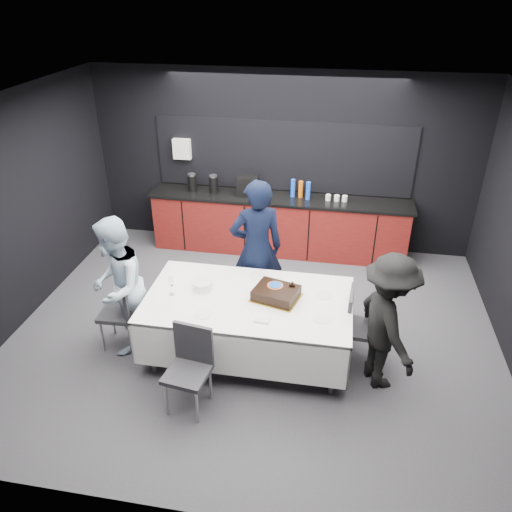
{
  "coord_description": "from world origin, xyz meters",
  "views": [
    {
      "loc": [
        0.89,
        -4.96,
        3.95
      ],
      "look_at": [
        0.0,
        0.1,
        1.05
      ],
      "focal_mm": 35.0,
      "sensor_mm": 36.0,
      "label": 1
    }
  ],
  "objects_px": {
    "chair_right": "(359,322)",
    "person_center": "(257,249)",
    "party_table": "(248,309)",
    "cake_assembly": "(276,293)",
    "plate_stack": "(202,285)",
    "chair_near": "(190,362)",
    "chair_left": "(124,308)",
    "person_left": "(117,287)",
    "champagne_flute": "(171,283)",
    "person_right": "(387,323)"
  },
  "relations": [
    {
      "from": "party_table",
      "to": "person_left",
      "type": "bearing_deg",
      "value": -175.66
    },
    {
      "from": "person_center",
      "to": "person_left",
      "type": "xyz_separation_m",
      "value": [
        -1.45,
        -0.99,
        -0.09
      ]
    },
    {
      "from": "champagne_flute",
      "to": "chair_right",
      "type": "height_order",
      "value": "champagne_flute"
    },
    {
      "from": "cake_assembly",
      "to": "party_table",
      "type": "bearing_deg",
      "value": -167.94
    },
    {
      "from": "cake_assembly",
      "to": "chair_right",
      "type": "relative_size",
      "value": 0.64
    },
    {
      "from": "chair_left",
      "to": "chair_near",
      "type": "xyz_separation_m",
      "value": [
        1.04,
        -0.78,
        0.0
      ]
    },
    {
      "from": "champagne_flute",
      "to": "person_center",
      "type": "distance_m",
      "value": 1.25
    },
    {
      "from": "chair_near",
      "to": "person_center",
      "type": "relative_size",
      "value": 0.5
    },
    {
      "from": "party_table",
      "to": "chair_left",
      "type": "relative_size",
      "value": 2.51
    },
    {
      "from": "party_table",
      "to": "champagne_flute",
      "type": "height_order",
      "value": "champagne_flute"
    },
    {
      "from": "party_table",
      "to": "plate_stack",
      "type": "height_order",
      "value": "plate_stack"
    },
    {
      "from": "person_center",
      "to": "person_right",
      "type": "bearing_deg",
      "value": 123.55
    },
    {
      "from": "plate_stack",
      "to": "person_right",
      "type": "distance_m",
      "value": 2.1
    },
    {
      "from": "champagne_flute",
      "to": "chair_right",
      "type": "distance_m",
      "value": 2.17
    },
    {
      "from": "chair_near",
      "to": "person_right",
      "type": "height_order",
      "value": "person_right"
    },
    {
      "from": "plate_stack",
      "to": "person_center",
      "type": "height_order",
      "value": "person_center"
    },
    {
      "from": "champagne_flute",
      "to": "chair_left",
      "type": "xyz_separation_m",
      "value": [
        -0.6,
        -0.02,
        -0.4
      ]
    },
    {
      "from": "chair_right",
      "to": "cake_assembly",
      "type": "bearing_deg",
      "value": -177.42
    },
    {
      "from": "chair_left",
      "to": "person_left",
      "type": "relative_size",
      "value": 0.55
    },
    {
      "from": "party_table",
      "to": "person_center",
      "type": "xyz_separation_m",
      "value": [
        -0.06,
        0.87,
        0.29
      ]
    },
    {
      "from": "chair_left",
      "to": "person_right",
      "type": "xyz_separation_m",
      "value": [
        2.98,
        -0.11,
        0.25
      ]
    },
    {
      "from": "champagne_flute",
      "to": "person_center",
      "type": "relative_size",
      "value": 0.12
    },
    {
      "from": "chair_right",
      "to": "person_center",
      "type": "bearing_deg",
      "value": 149.68
    },
    {
      "from": "chair_left",
      "to": "person_center",
      "type": "xyz_separation_m",
      "value": [
        1.41,
        0.96,
        0.4
      ]
    },
    {
      "from": "chair_right",
      "to": "person_right",
      "type": "distance_m",
      "value": 0.48
    },
    {
      "from": "cake_assembly",
      "to": "chair_near",
      "type": "distance_m",
      "value": 1.24
    },
    {
      "from": "plate_stack",
      "to": "champagne_flute",
      "type": "xyz_separation_m",
      "value": [
        -0.31,
        -0.17,
        0.11
      ]
    },
    {
      "from": "chair_near",
      "to": "champagne_flute",
      "type": "bearing_deg",
      "value": 118.62
    },
    {
      "from": "party_table",
      "to": "plate_stack",
      "type": "bearing_deg",
      "value": 169.65
    },
    {
      "from": "plate_stack",
      "to": "person_left",
      "type": "distance_m",
      "value": 0.97
    },
    {
      "from": "cake_assembly",
      "to": "chair_left",
      "type": "relative_size",
      "value": 0.64
    },
    {
      "from": "cake_assembly",
      "to": "person_left",
      "type": "relative_size",
      "value": 0.35
    },
    {
      "from": "party_table",
      "to": "chair_right",
      "type": "distance_m",
      "value": 1.26
    },
    {
      "from": "champagne_flute",
      "to": "person_right",
      "type": "relative_size",
      "value": 0.14
    },
    {
      "from": "cake_assembly",
      "to": "champagne_flute",
      "type": "xyz_separation_m",
      "value": [
        -1.18,
        -0.14,
        0.09
      ]
    },
    {
      "from": "party_table",
      "to": "plate_stack",
      "type": "xyz_separation_m",
      "value": [
        -0.56,
        0.1,
        0.19
      ]
    },
    {
      "from": "cake_assembly",
      "to": "person_center",
      "type": "relative_size",
      "value": 0.32
    },
    {
      "from": "party_table",
      "to": "chair_near",
      "type": "relative_size",
      "value": 2.51
    },
    {
      "from": "champagne_flute",
      "to": "person_right",
      "type": "xyz_separation_m",
      "value": [
        2.39,
        -0.13,
        -0.15
      ]
    },
    {
      "from": "chair_left",
      "to": "plate_stack",
      "type": "bearing_deg",
      "value": 11.92
    },
    {
      "from": "cake_assembly",
      "to": "champagne_flute",
      "type": "relative_size",
      "value": 2.66
    },
    {
      "from": "chair_near",
      "to": "cake_assembly",
      "type": "bearing_deg",
      "value": 51.64
    },
    {
      "from": "person_center",
      "to": "person_left",
      "type": "bearing_deg",
      "value": 12.12
    },
    {
      "from": "party_table",
      "to": "person_left",
      "type": "height_order",
      "value": "person_left"
    },
    {
      "from": "party_table",
      "to": "person_right",
      "type": "distance_m",
      "value": 1.53
    },
    {
      "from": "chair_near",
      "to": "party_table",
      "type": "bearing_deg",
      "value": 63.46
    },
    {
      "from": "person_center",
      "to": "person_left",
      "type": "distance_m",
      "value": 1.76
    },
    {
      "from": "party_table",
      "to": "person_center",
      "type": "bearing_deg",
      "value": 93.82
    },
    {
      "from": "party_table",
      "to": "cake_assembly",
      "type": "bearing_deg",
      "value": 12.06
    },
    {
      "from": "champagne_flute",
      "to": "party_table",
      "type": "bearing_deg",
      "value": 4.67
    }
  ]
}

